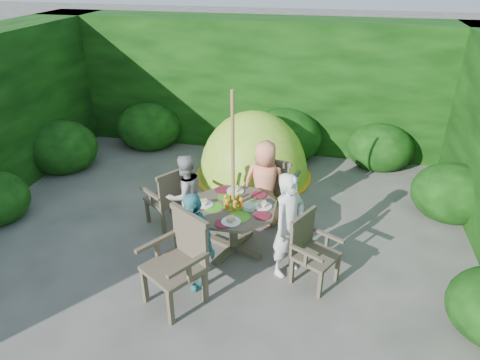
% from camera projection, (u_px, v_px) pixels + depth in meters
% --- Properties ---
extents(ground, '(60.00, 60.00, 0.00)m').
position_uv_depth(ground, '(206.00, 254.00, 5.69)').
color(ground, '#494741').
rests_on(ground, ground).
extents(hedge_enclosure, '(9.00, 9.00, 2.50)m').
position_uv_depth(hedge_enclosure, '(229.00, 131.00, 6.26)').
color(hedge_enclosure, black).
rests_on(hedge_enclosure, ground).
extents(patio_table, '(1.51, 1.51, 0.82)m').
position_uv_depth(patio_table, '(234.00, 213.00, 5.53)').
color(patio_table, '#3D3628').
rests_on(patio_table, ground).
extents(parasol_pole, '(0.06, 0.06, 2.20)m').
position_uv_depth(parasol_pole, '(233.00, 177.00, 5.28)').
color(parasol_pole, olive).
rests_on(parasol_pole, ground).
extents(garden_chair_right, '(0.63, 0.66, 0.84)m').
position_uv_depth(garden_chair_right, '(311.00, 249.00, 5.06)').
color(garden_chair_right, '#3D3628').
rests_on(garden_chair_right, ground).
extents(garden_chair_left, '(0.69, 0.71, 0.89)m').
position_uv_depth(garden_chair_left, '(169.00, 197.00, 6.10)').
color(garden_chair_left, '#3D3628').
rests_on(garden_chair_left, ground).
extents(garden_chair_back, '(0.65, 0.60, 0.94)m').
position_uv_depth(garden_chair_back, '(275.00, 185.00, 6.37)').
color(garden_chair_back, '#3D3628').
rests_on(garden_chair_back, ground).
extents(garden_chair_front, '(0.82, 0.80, 1.04)m').
position_uv_depth(garden_chair_front, '(179.00, 259.00, 4.72)').
color(garden_chair_front, '#3D3628').
rests_on(garden_chair_front, ground).
extents(child_right, '(0.54, 0.59, 1.35)m').
position_uv_depth(child_right, '(289.00, 225.00, 5.09)').
color(child_right, silver).
rests_on(child_right, ground).
extents(child_left, '(0.71, 0.73, 1.18)m').
position_uv_depth(child_left, '(186.00, 195.00, 5.91)').
color(child_left, '#9B9B96').
rests_on(child_left, ground).
extents(child_back, '(0.64, 0.42, 1.29)m').
position_uv_depth(child_back, '(265.00, 184.00, 6.09)').
color(child_back, '#F78B66').
rests_on(child_back, ground).
extents(child_front, '(0.76, 0.69, 1.24)m').
position_uv_depth(child_front, '(194.00, 240.00, 4.92)').
color(child_front, teal).
rests_on(child_front, ground).
extents(dome_tent, '(2.09, 2.09, 2.37)m').
position_uv_depth(dome_tent, '(253.00, 176.00, 7.71)').
color(dome_tent, '#87C024').
rests_on(dome_tent, ground).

